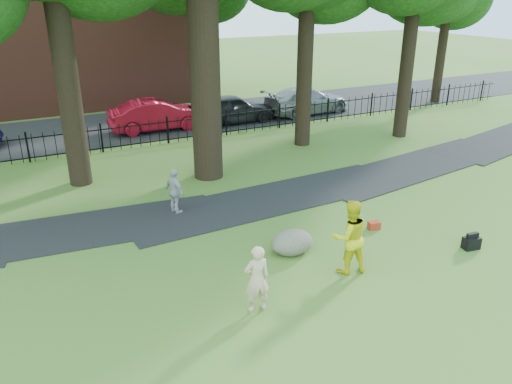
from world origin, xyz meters
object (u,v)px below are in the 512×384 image
woman (257,279)px  red_sedan (157,115)px  boulder (292,240)px  man (350,237)px

woman → red_sedan: woman is taller
boulder → red_sedan: bearing=88.0°
woman → man: 2.87m
woman → red_sedan: bearing=-95.1°
red_sedan → man: bearing=-177.4°
woman → red_sedan: size_ratio=0.34×
man → boulder: man is taller
man → red_sedan: 15.58m
boulder → red_sedan: size_ratio=0.25×
red_sedan → boulder: bearing=179.7°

